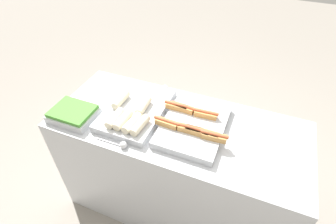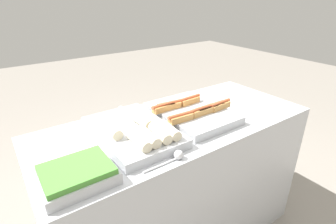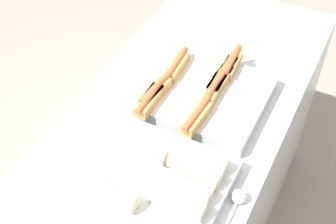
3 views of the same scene
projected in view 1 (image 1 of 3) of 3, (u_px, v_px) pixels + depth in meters
ground_plane at (175, 200)px, 2.30m from camera, size 12.00×12.00×0.00m
counter at (176, 168)px, 1.99m from camera, size 1.66×0.70×0.93m
tray_hotdogs at (193, 125)px, 1.63m from camera, size 0.46×0.51×0.10m
tray_wraps at (135, 111)px, 1.73m from camera, size 0.36×0.55×0.10m
tray_side_front at (73, 114)px, 1.71m from camera, size 0.29×0.23×0.07m
serving_spoon_near at (121, 144)px, 1.53m from camera, size 0.21×0.04×0.04m
serving_spoon_far at (163, 88)px, 1.95m from camera, size 0.23×0.04×0.04m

